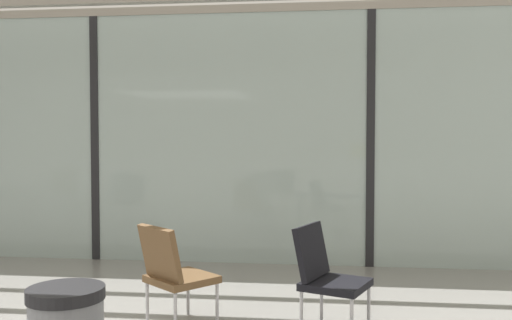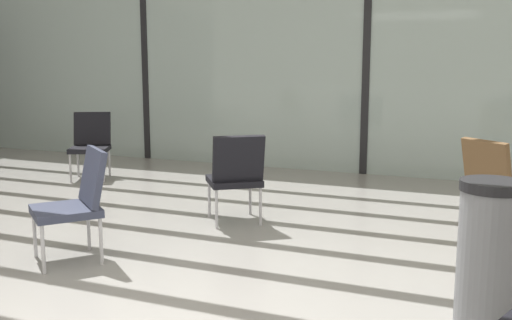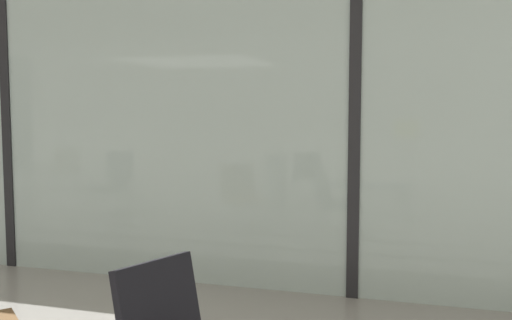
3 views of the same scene
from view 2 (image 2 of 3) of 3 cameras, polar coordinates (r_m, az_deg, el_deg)
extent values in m
cube|color=#A3B7B2|center=(8.13, 10.80, 9.64)|extent=(14.00, 0.08, 3.13)
cube|color=black|center=(9.49, -10.67, 9.60)|extent=(0.10, 0.12, 3.13)
cube|color=black|center=(8.13, 10.80, 9.64)|extent=(0.10, 0.12, 3.13)
ellipsoid|color=#B2BCD6|center=(14.22, 20.87, 10.04)|extent=(13.87, 3.61, 3.61)
sphere|color=gray|center=(15.78, -3.35, 10.53)|extent=(1.99, 1.99, 1.99)
sphere|color=black|center=(13.27, 3.65, 11.89)|extent=(0.28, 0.28, 0.28)
sphere|color=black|center=(13.01, 7.49, 11.88)|extent=(0.28, 0.28, 0.28)
sphere|color=black|center=(12.80, 11.46, 11.81)|extent=(0.28, 0.28, 0.28)
sphere|color=black|center=(12.66, 15.55, 11.68)|extent=(0.28, 0.28, 0.28)
cube|color=brown|center=(5.64, 22.91, -2.77)|extent=(0.68, 0.68, 0.06)
cube|color=brown|center=(5.43, 21.60, -0.44)|extent=(0.45, 0.42, 0.44)
cylinder|color=#BCBCC1|center=(5.97, 22.56, -4.21)|extent=(0.03, 0.03, 0.37)
cylinder|color=#BCBCC1|center=(5.40, 22.99, -5.65)|extent=(0.03, 0.03, 0.37)
cylinder|color=#BCBCC1|center=(5.67, 19.76, -4.75)|extent=(0.03, 0.03, 0.37)
cube|color=black|center=(7.97, -15.95, 1.03)|extent=(0.64, 0.64, 0.06)
cube|color=black|center=(8.15, -15.72, 2.99)|extent=(0.49, 0.34, 0.44)
cylinder|color=#BCBCC1|center=(7.85, -17.69, -0.78)|extent=(0.03, 0.03, 0.37)
cylinder|color=#BCBCC1|center=(7.76, -14.68, -0.75)|extent=(0.03, 0.03, 0.37)
cylinder|color=#BCBCC1|center=(8.25, -17.01, -0.26)|extent=(0.03, 0.03, 0.37)
cylinder|color=#BCBCC1|center=(8.17, -14.14, -0.23)|extent=(0.03, 0.03, 0.37)
cube|color=#33384C|center=(4.73, -18.11, -4.75)|extent=(0.68, 0.68, 0.06)
cube|color=#33384C|center=(4.71, -15.70, -1.56)|extent=(0.46, 0.41, 0.44)
cylinder|color=#BCBCC1|center=(4.95, -20.83, -6.84)|extent=(0.03, 0.03, 0.37)
cylinder|color=#BCBCC1|center=(4.55, -20.11, -8.22)|extent=(0.03, 0.03, 0.37)
cylinder|color=#BCBCC1|center=(5.02, -16.05, -6.37)|extent=(0.03, 0.03, 0.37)
cylinder|color=#BCBCC1|center=(4.63, -14.91, -7.68)|extent=(0.03, 0.03, 0.37)
cube|color=black|center=(5.62, -2.17, -2.05)|extent=(0.67, 0.67, 0.06)
cube|color=black|center=(5.37, -1.72, 0.12)|extent=(0.47, 0.40, 0.44)
cylinder|color=#BCBCC1|center=(5.91, -0.57, -3.60)|extent=(0.03, 0.03, 0.37)
cylinder|color=#BCBCC1|center=(5.83, -4.60, -3.81)|extent=(0.03, 0.03, 0.37)
cylinder|color=#BCBCC1|center=(5.51, 0.43, -4.56)|extent=(0.03, 0.03, 0.37)
cylinder|color=#BCBCC1|center=(5.43, -3.88, -4.81)|extent=(0.03, 0.03, 0.37)
cylinder|color=slate|center=(3.71, 21.81, -8.87)|extent=(0.36, 0.36, 0.80)
cylinder|color=black|center=(3.60, 22.23, -2.35)|extent=(0.38, 0.38, 0.06)
camera|label=1|loc=(1.57, 76.89, 4.91)|focal=39.65mm
camera|label=3|loc=(3.95, 60.44, 5.79)|focal=39.78mm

